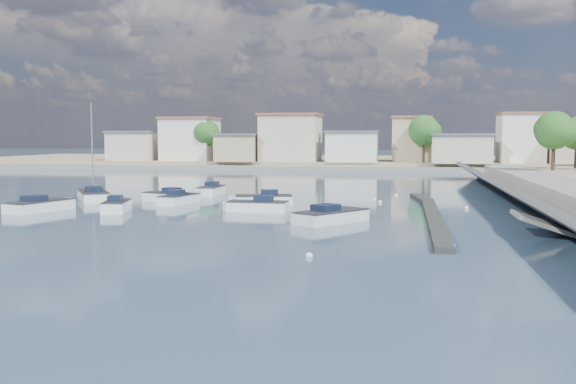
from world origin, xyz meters
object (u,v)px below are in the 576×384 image
object	(u,v)px
motorboat_a	(117,206)
motorboat_c	(255,207)
motorboat_b	(180,200)
motorboat_h	(334,217)
sailboat	(93,195)
motorboat_d	(261,200)
motorboat_f	(166,197)
motorboat_e	(43,206)
motorboat_g	(210,191)

from	to	relation	value
motorboat_a	motorboat_c	bearing A→B (deg)	7.90
motorboat_b	motorboat_h	distance (m)	16.97
sailboat	motorboat_c	bearing A→B (deg)	-20.94
motorboat_d	motorboat_f	world-z (taller)	same
motorboat_e	sailboat	world-z (taller)	sailboat
sailboat	motorboat_a	bearing A→B (deg)	-52.34
motorboat_d	sailboat	size ratio (longest dim) A/B	0.61
motorboat_b	motorboat_c	world-z (taller)	same
motorboat_a	sailboat	xyz separation A→B (m)	(-6.08, 7.88, 0.03)
motorboat_d	sailboat	bearing A→B (deg)	174.90
motorboat_b	motorboat_d	bearing A→B (deg)	5.12
motorboat_c	motorboat_f	world-z (taller)	same
motorboat_c	motorboat_d	bearing A→B (deg)	97.65
sailboat	motorboat_e	bearing A→B (deg)	-88.03
motorboat_e	motorboat_f	distance (m)	10.88
motorboat_a	motorboat_b	world-z (taller)	same
motorboat_c	motorboat_f	xyz separation A→B (m)	(-9.56, 6.09, -0.00)
motorboat_d	motorboat_e	world-z (taller)	same
motorboat_a	motorboat_e	distance (m)	5.85
motorboat_f	motorboat_h	bearing A→B (deg)	-33.95
motorboat_d	motorboat_f	size ratio (longest dim) A/B	1.06
motorboat_h	sailboat	size ratio (longest dim) A/B	0.64
motorboat_e	motorboat_g	xyz separation A→B (m)	(8.78, 15.39, 0.00)
motorboat_c	motorboat_b	bearing A→B (deg)	150.17
motorboat_c	motorboat_e	world-z (taller)	same
motorboat_e	motorboat_a	bearing A→B (deg)	8.67
motorboat_e	motorboat_g	size ratio (longest dim) A/B	1.13
motorboat_b	motorboat_e	distance (m)	11.09
motorboat_a	motorboat_e	xyz separation A→B (m)	(-5.78, -0.88, -0.00)
motorboat_c	sailboat	xyz separation A→B (m)	(-16.72, 6.40, 0.03)
motorboat_a	motorboat_b	bearing A→B (deg)	62.28
motorboat_f	sailboat	bearing A→B (deg)	177.49
motorboat_g	motorboat_h	distance (m)	22.91
motorboat_e	motorboat_f	bearing A→B (deg)	50.93
motorboat_c	sailboat	size ratio (longest dim) A/B	0.57
motorboat_b	motorboat_h	world-z (taller)	same
motorboat_b	motorboat_g	xyz separation A→B (m)	(-0.06, 8.69, 0.00)
motorboat_g	motorboat_h	bearing A→B (deg)	-51.31
motorboat_h	motorboat_b	bearing A→B (deg)	147.18
motorboat_g	sailboat	xyz separation A→B (m)	(-9.08, -6.63, 0.03)
motorboat_g	motorboat_c	bearing A→B (deg)	-59.62
motorboat_g	motorboat_b	bearing A→B (deg)	-89.61
motorboat_b	motorboat_e	size ratio (longest dim) A/B	0.80
motorboat_a	motorboat_c	size ratio (longest dim) A/B	0.93
motorboat_e	motorboat_g	world-z (taller)	same
motorboat_f	motorboat_b	bearing A→B (deg)	-41.26
motorboat_b	motorboat_g	world-z (taller)	same
motorboat_c	motorboat_g	xyz separation A→B (m)	(-7.64, 13.03, 0.00)
motorboat_a	sailboat	bearing A→B (deg)	127.66
motorboat_b	motorboat_a	bearing A→B (deg)	-117.72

